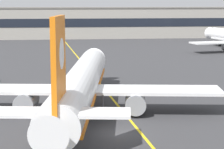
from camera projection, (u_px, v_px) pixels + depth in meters
ground_plane at (119, 134)px, 42.51m from camera, size 400.00×400.00×0.00m
taxiway_centreline at (96, 79)px, 71.90m from camera, size 12.92×179.58×0.01m
airliner_foreground at (81, 85)px, 49.43m from camera, size 32.36×41.43×11.65m
terminal_building at (78, 23)px, 151.03m from camera, size 166.19×12.40×10.58m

